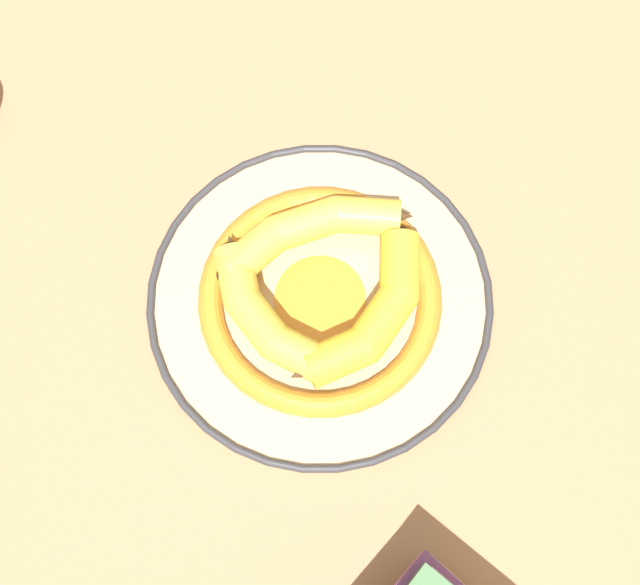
% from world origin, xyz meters
% --- Properties ---
extents(ground_plane, '(2.80, 2.80, 0.00)m').
position_xyz_m(ground_plane, '(0.00, 0.00, 0.00)').
color(ground_plane, '#A87A56').
extents(decorative_bowl, '(0.35, 0.35, 0.03)m').
position_xyz_m(decorative_bowl, '(0.01, -0.01, 0.01)').
color(decorative_bowl, tan).
rests_on(decorative_bowl, ground_plane).
extents(banana_a, '(0.20, 0.11, 0.04)m').
position_xyz_m(banana_a, '(0.04, 0.04, 0.05)').
color(banana_a, yellow).
rests_on(banana_a, decorative_bowl).
extents(banana_b, '(0.07, 0.18, 0.04)m').
position_xyz_m(banana_b, '(-0.06, 0.01, 0.05)').
color(banana_b, gold).
rests_on(banana_b, decorative_bowl).
extents(banana_c, '(0.19, 0.10, 0.04)m').
position_xyz_m(banana_c, '(0.02, -0.07, 0.05)').
color(banana_c, yellow).
rests_on(banana_c, decorative_bowl).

